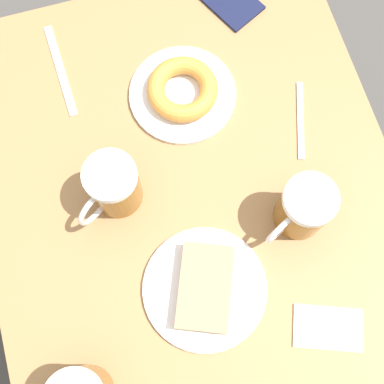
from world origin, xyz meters
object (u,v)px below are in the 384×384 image
Objects in this scene: plate_with_donut at (183,91)px; beer_mug_right at (113,186)px; napkin_folded at (328,328)px; fork at (300,120)px; beer_mug_left at (303,209)px; passport_near_edge at (230,1)px; plate_with_cake at (205,288)px; knife at (61,70)px.

beer_mug_right reaches higher than plate_with_donut.
napkin_folded is 0.88× the size of fork.
passport_near_edge is (-0.02, -0.49, -0.06)m from beer_mug_left.
beer_mug_left is 0.49m from passport_near_edge.
napkin_folded is at bearing 131.38° from beer_mug_right.
fork is (-0.28, -0.27, -0.01)m from plate_with_cake.
beer_mug_right is at bearing 99.31° from knife.
fork is at bearing -111.60° from beer_mug_left.
plate_with_cake is 1.05× the size of plate_with_donut.
passport_near_edge is at bearing -133.49° from beer_mug_right.
plate_with_donut is 1.67× the size of beer_mug_right.
beer_mug_right is at bearing 43.73° from plate_with_donut.
plate_with_donut is 1.00× the size of knife.
knife is at bearing -28.88° from plate_with_donut.
beer_mug_left is at bearing -158.42° from plate_with_cake.
beer_mug_right is 0.80× the size of fork.
beer_mug_right is 0.46m from napkin_folded.
fork is 0.75× the size of knife.
napkin_folded is at bearing 77.58° from fork.
passport_near_edge is (-0.22, -0.57, -0.01)m from plate_with_cake.
passport_near_edge is (-0.03, -0.69, 0.00)m from napkin_folded.
napkin_folded is (-0.19, 0.13, -0.01)m from plate_with_cake.
knife is at bearing -49.73° from beer_mug_left.
napkin_folded is (0.01, 0.21, -0.06)m from beer_mug_left.
beer_mug_right reaches higher than napkin_folded.
napkin_folded is at bearing 118.79° from knife.
beer_mug_right reaches higher than passport_near_edge.
knife is (0.05, -0.29, -0.06)m from beer_mug_right.
beer_mug_left is at bearing 130.27° from knife.
beer_mug_left is at bearing 156.92° from beer_mug_right.
beer_mug_right reaches higher than knife.
plate_with_donut is 1.52× the size of napkin_folded.
passport_near_edge is at bearing -80.10° from fork.
plate_with_cake is at bearing 107.25° from knife.
plate_with_cake reaches higher than fork.
plate_with_donut is 0.24m from fork.
napkin_folded is at bearing 103.61° from plate_with_donut.
beer_mug_right is at bearing 7.56° from fork.
beer_mug_left is at bearing 114.30° from plate_with_donut.
plate_with_donut is at bearing -136.27° from beer_mug_right.
napkin_folded is (-0.30, 0.34, -0.06)m from beer_mug_right.
fork is (-0.09, -0.39, -0.00)m from napkin_folded.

